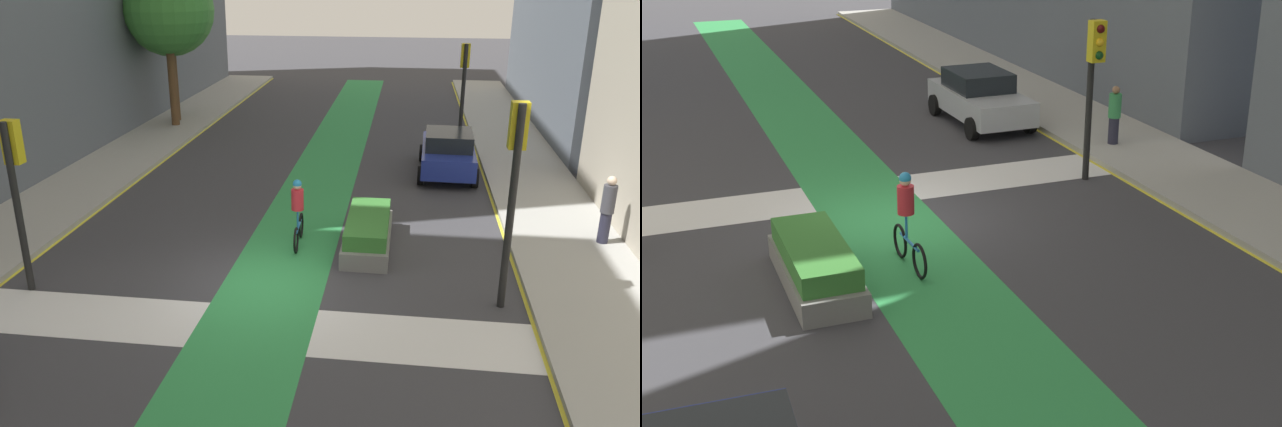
% 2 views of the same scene
% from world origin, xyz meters
% --- Properties ---
extents(ground_plane, '(120.00, 120.00, 0.00)m').
position_xyz_m(ground_plane, '(0.00, 0.00, 0.00)').
color(ground_plane, '#38383D').
extents(bike_lane_paint, '(2.40, 60.00, 0.01)m').
position_xyz_m(bike_lane_paint, '(0.30, 0.00, 0.00)').
color(bike_lane_paint, '#2D8C47').
rests_on(bike_lane_paint, ground_plane).
extents(crosswalk_band, '(12.00, 1.80, 0.01)m').
position_xyz_m(crosswalk_band, '(0.00, -2.00, 0.00)').
color(crosswalk_band, silver).
rests_on(crosswalk_band, ground_plane).
extents(sidewalk_left, '(3.00, 60.00, 0.15)m').
position_xyz_m(sidewalk_left, '(-7.50, 0.00, 0.07)').
color(sidewalk_left, '#9E9E99').
rests_on(sidewalk_left, ground_plane).
extents(curb_stripe_left, '(0.16, 60.00, 0.01)m').
position_xyz_m(curb_stripe_left, '(-6.00, 0.00, 0.01)').
color(curb_stripe_left, yellow).
rests_on(curb_stripe_left, ground_plane).
extents(traffic_signal_near_left, '(0.35, 0.52, 3.88)m').
position_xyz_m(traffic_signal_near_left, '(-5.14, -0.90, 2.73)').
color(traffic_signal_near_left, black).
rests_on(traffic_signal_near_left, ground_plane).
extents(car_silver_left_near, '(2.09, 4.23, 1.57)m').
position_xyz_m(car_silver_left_near, '(-4.70, -6.77, 0.80)').
color(car_silver_left_near, '#B2B7BF').
rests_on(car_silver_left_near, ground_plane).
extents(cyclist_in_lane, '(0.32, 1.73, 1.86)m').
position_xyz_m(cyclist_in_lane, '(0.49, 2.26, 0.97)').
color(cyclist_in_lane, black).
rests_on(cyclist_in_lane, ground_plane).
extents(pedestrian_sidewalk_left_a, '(0.34, 0.34, 1.58)m').
position_xyz_m(pedestrian_sidewalk_left_a, '(-7.07, -3.03, 0.95)').
color(pedestrian_sidewalk_left_a, '#262638').
rests_on(pedestrian_sidewalk_left_a, sidewalk_left).
extents(median_planter, '(1.18, 3.24, 0.85)m').
position_xyz_m(median_planter, '(2.30, 2.48, 0.40)').
color(median_planter, slate).
rests_on(median_planter, ground_plane).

